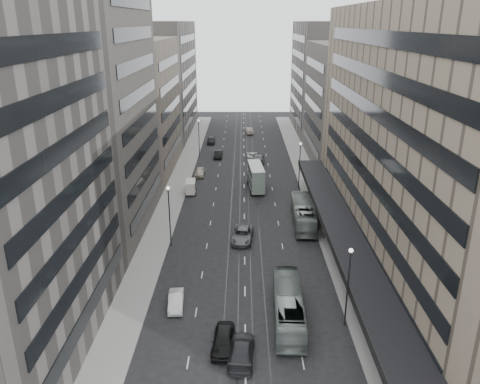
{
  "coord_description": "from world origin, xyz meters",
  "views": [
    {
      "loc": [
        -0.29,
        -43.5,
        27.84
      ],
      "look_at": [
        -0.64,
        18.8,
        5.12
      ],
      "focal_mm": 35.0,
      "sensor_mm": 36.0,
      "label": 1
    }
  ],
  "objects_px": {
    "bus_far": "(303,214)",
    "sedan_2": "(242,235)",
    "sedan_0": "(223,340)",
    "bus_near": "(288,306)",
    "sedan_1": "(176,301)",
    "panel_van": "(191,186)",
    "double_decker": "(256,177)"
  },
  "relations": [
    {
      "from": "bus_far",
      "to": "sedan_2",
      "type": "xyz_separation_m",
      "value": [
        -8.79,
        -5.45,
        -0.88
      ]
    },
    {
      "from": "sedan_0",
      "to": "sedan_2",
      "type": "distance_m",
      "value": 22.27
    },
    {
      "from": "bus_near",
      "to": "sedan_1",
      "type": "height_order",
      "value": "bus_near"
    },
    {
      "from": "sedan_0",
      "to": "sedan_1",
      "type": "xyz_separation_m",
      "value": [
        -5.17,
        6.51,
        -0.14
      ]
    },
    {
      "from": "panel_van",
      "to": "sedan_1",
      "type": "xyz_separation_m",
      "value": [
        2.04,
        -34.12,
        -0.55
      ]
    },
    {
      "from": "double_decker",
      "to": "sedan_0",
      "type": "relative_size",
      "value": 1.67
    },
    {
      "from": "sedan_1",
      "to": "panel_van",
      "type": "bearing_deg",
      "value": 88.41
    },
    {
      "from": "panel_van",
      "to": "sedan_2",
      "type": "bearing_deg",
      "value": -67.82
    },
    {
      "from": "bus_far",
      "to": "double_decker",
      "type": "xyz_separation_m",
      "value": [
        -6.44,
        15.08,
        0.68
      ]
    },
    {
      "from": "bus_near",
      "to": "panel_van",
      "type": "bearing_deg",
      "value": -67.55
    },
    {
      "from": "sedan_0",
      "to": "sedan_1",
      "type": "relative_size",
      "value": 1.16
    },
    {
      "from": "bus_far",
      "to": "sedan_2",
      "type": "relative_size",
      "value": 2.09
    },
    {
      "from": "double_decker",
      "to": "sedan_1",
      "type": "height_order",
      "value": "double_decker"
    },
    {
      "from": "panel_van",
      "to": "sedan_2",
      "type": "relative_size",
      "value": 0.64
    },
    {
      "from": "bus_near",
      "to": "bus_far",
      "type": "bearing_deg",
      "value": -98.15
    },
    {
      "from": "bus_far",
      "to": "sedan_1",
      "type": "xyz_separation_m",
      "value": [
        -15.66,
        -21.13,
        -0.99
      ]
    },
    {
      "from": "panel_van",
      "to": "sedan_0",
      "type": "distance_m",
      "value": 41.27
    },
    {
      "from": "double_decker",
      "to": "panel_van",
      "type": "distance_m",
      "value": 11.5
    },
    {
      "from": "bus_near",
      "to": "double_decker",
      "type": "height_order",
      "value": "double_decker"
    },
    {
      "from": "panel_van",
      "to": "bus_near",
      "type": "bearing_deg",
      "value": -73.36
    },
    {
      "from": "sedan_0",
      "to": "sedan_2",
      "type": "relative_size",
      "value": 0.85
    },
    {
      "from": "sedan_0",
      "to": "sedan_2",
      "type": "xyz_separation_m",
      "value": [
        1.71,
        22.2,
        -0.03
      ]
    },
    {
      "from": "sedan_1",
      "to": "sedan_2",
      "type": "relative_size",
      "value": 0.73
    },
    {
      "from": "double_decker",
      "to": "sedan_1",
      "type": "distance_m",
      "value": 37.4
    },
    {
      "from": "bus_near",
      "to": "panel_van",
      "type": "height_order",
      "value": "bus_near"
    },
    {
      "from": "sedan_2",
      "to": "double_decker",
      "type": "bearing_deg",
      "value": 89.57
    },
    {
      "from": "bus_far",
      "to": "sedan_0",
      "type": "height_order",
      "value": "bus_far"
    },
    {
      "from": "bus_near",
      "to": "sedan_0",
      "type": "relative_size",
      "value": 2.37
    },
    {
      "from": "double_decker",
      "to": "bus_far",
      "type": "bearing_deg",
      "value": -71.83
    },
    {
      "from": "double_decker",
      "to": "bus_near",
      "type": "bearing_deg",
      "value": -91.73
    },
    {
      "from": "bus_far",
      "to": "double_decker",
      "type": "distance_m",
      "value": 16.41
    },
    {
      "from": "sedan_1",
      "to": "sedan_0",
      "type": "bearing_deg",
      "value": -56.58
    }
  ]
}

